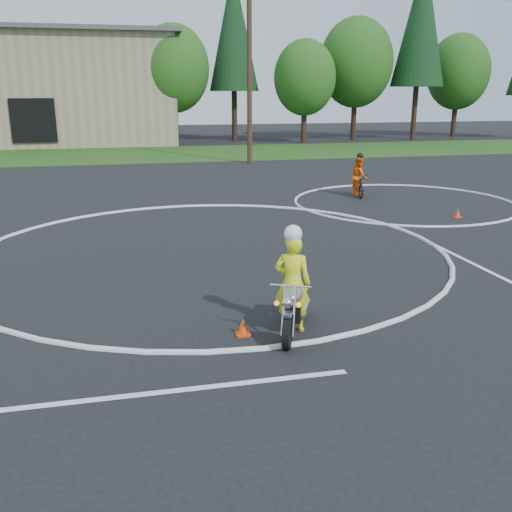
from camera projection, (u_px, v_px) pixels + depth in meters
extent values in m
plane|color=black|center=(230.00, 289.00, 11.92)|extent=(120.00, 120.00, 0.00)
cube|color=#1E4714|center=(155.00, 154.00, 37.19)|extent=(120.00, 10.00, 0.02)
torus|color=silver|center=(209.00, 251.00, 14.73)|extent=(12.12, 12.12, 0.12)
torus|color=silver|center=(403.00, 202.00, 21.12)|extent=(8.10, 8.10, 0.10)
cube|color=silver|center=(61.00, 403.00, 7.53)|extent=(8.00, 0.12, 0.01)
cylinder|color=black|center=(288.00, 332.00, 9.09)|extent=(0.34, 0.57, 0.58)
cylinder|color=black|center=(299.00, 302.00, 10.35)|extent=(0.34, 0.57, 0.58)
cube|color=black|center=(294.00, 310.00, 9.74)|extent=(0.46, 0.59, 0.29)
ellipsoid|color=#A8A8AC|center=(293.00, 293.00, 9.46)|extent=(0.57, 0.70, 0.27)
cube|color=black|center=(297.00, 286.00, 9.92)|extent=(0.47, 0.63, 0.10)
cylinder|color=silver|center=(283.00, 310.00, 9.09)|extent=(0.18, 0.33, 0.77)
cylinder|color=silver|center=(294.00, 311.00, 9.05)|extent=(0.18, 0.33, 0.77)
cube|color=silver|center=(288.00, 314.00, 8.99)|extent=(0.21, 0.25, 0.05)
cylinder|color=white|center=(291.00, 286.00, 9.12)|extent=(0.63, 0.31, 0.03)
sphere|color=silver|center=(287.00, 303.00, 8.85)|extent=(0.17, 0.17, 0.17)
sphere|color=orange|center=(277.00, 303.00, 8.91)|extent=(0.09, 0.09, 0.09)
sphere|color=orange|center=(298.00, 305.00, 8.85)|extent=(0.09, 0.09, 0.09)
cylinder|color=white|center=(305.00, 308.00, 10.10)|extent=(0.39, 0.73, 0.08)
imported|color=#F0FF1A|center=(292.00, 283.00, 9.66)|extent=(0.73, 0.63, 1.70)
sphere|color=white|center=(293.00, 234.00, 9.37)|extent=(0.31, 0.31, 0.31)
imported|color=black|center=(359.00, 184.00, 22.31)|extent=(0.96, 1.84, 0.92)
imported|color=#FD5E0D|center=(359.00, 176.00, 22.23)|extent=(0.72, 0.85, 1.54)
sphere|color=black|center=(360.00, 156.00, 22.01)|extent=(0.27, 0.27, 0.27)
cone|color=#DD3F0B|center=(458.00, 213.00, 18.59)|extent=(0.22, 0.22, 0.30)
cube|color=#DD3F0B|center=(457.00, 217.00, 18.63)|extent=(0.24, 0.24, 0.03)
cone|color=#DD3F0B|center=(243.00, 327.00, 9.63)|extent=(0.22, 0.22, 0.30)
cube|color=#DD3F0B|center=(243.00, 334.00, 9.66)|extent=(0.24, 0.24, 0.03)
cube|color=black|center=(33.00, 121.00, 39.51)|extent=(3.00, 0.16, 3.00)
cylinder|color=#382619|center=(175.00, 123.00, 43.73)|extent=(0.44, 0.44, 3.24)
ellipsoid|color=#1E5116|center=(173.00, 69.00, 42.62)|extent=(5.40, 5.40, 6.48)
cylinder|color=#382619|center=(234.00, 116.00, 46.57)|extent=(0.44, 0.44, 3.96)
cone|color=black|center=(234.00, 29.00, 44.71)|extent=(3.96, 3.96, 9.35)
cylinder|color=#382619|center=(304.00, 124.00, 44.98)|extent=(0.44, 0.44, 2.88)
ellipsoid|color=#1E5116|center=(305.00, 78.00, 44.00)|extent=(4.80, 4.80, 5.76)
cylinder|color=#382619|center=(354.00, 118.00, 47.83)|extent=(0.44, 0.44, 3.60)
ellipsoid|color=#1E5116|center=(356.00, 63.00, 46.60)|extent=(6.00, 6.00, 7.20)
cylinder|color=#382619|center=(414.00, 113.00, 47.86)|extent=(0.44, 0.44, 4.32)
cone|color=black|center=(421.00, 21.00, 45.84)|extent=(4.32, 4.32, 10.20)
cylinder|color=#382619|center=(454.00, 118.00, 50.96)|extent=(0.44, 0.44, 3.24)
ellipsoid|color=#1E5116|center=(458.00, 72.00, 49.85)|extent=(5.40, 5.40, 6.48)
cylinder|color=#382619|center=(122.00, 125.00, 43.85)|extent=(0.44, 0.44, 2.88)
ellipsoid|color=#1E5116|center=(119.00, 77.00, 42.87)|extent=(4.80, 4.80, 5.76)
cylinder|color=#473321|center=(249.00, 72.00, 31.26)|extent=(0.28, 0.28, 10.00)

